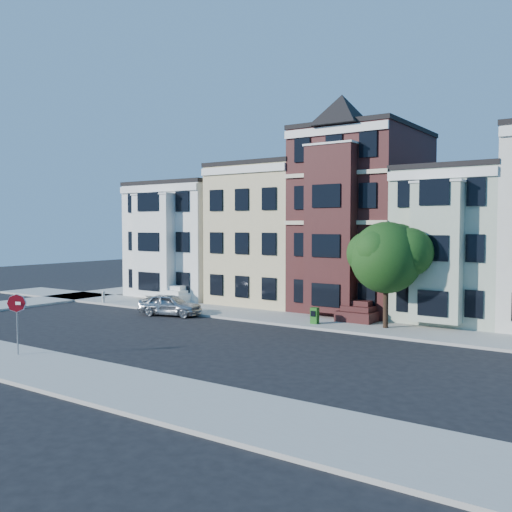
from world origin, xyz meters
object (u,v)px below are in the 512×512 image
Objects in this scene: street_tree at (386,262)px; newspaper_box at (315,316)px; parked_car at (170,305)px; stop_sign at (17,320)px; fire_hydrant at (103,298)px.

newspaper_box is at bearing -164.47° from street_tree.
parked_car is at bearing -167.64° from street_tree.
street_tree reaches higher than newspaper_box.
parked_car reaches higher than newspaper_box.
fire_hydrant is at bearing 105.46° from stop_sign.
street_tree reaches higher than parked_car.
street_tree is at bearing 33.18° from stop_sign.
street_tree is at bearing 12.72° from newspaper_box.
stop_sign is at bearing -118.48° from newspaper_box.
street_tree is 7.81× the size of newspaper_box.
fire_hydrant is (-7.72, 1.10, -0.21)m from parked_car.
stop_sign reaches higher than newspaper_box.
stop_sign is at bearing -52.64° from fire_hydrant.
street_tree is 5.12m from newspaper_box.
street_tree reaches higher than stop_sign.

